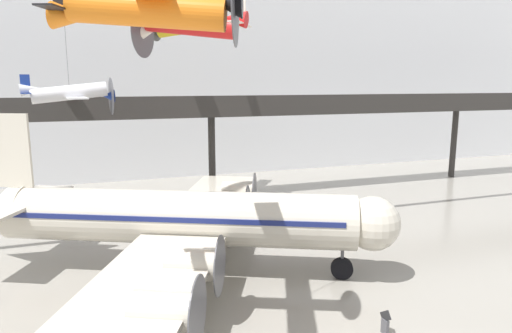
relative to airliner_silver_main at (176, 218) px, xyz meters
The scene contains 8 objects.
hangar_back_wall 32.02m from the airliner_silver_main, 77.45° to the left, with size 140.00×3.00×26.23m.
mezzanine_walkway 18.55m from the airliner_silver_main, 68.17° to the left, with size 110.00×3.20×10.21m.
airliner_silver_main is the anchor object (origin of this frame).
suspended_plane_red_highwing 11.82m from the airliner_silver_main, 53.33° to the left, with size 7.30×8.01×8.90m.
suspended_plane_orange_highwing 14.16m from the airliner_silver_main, 103.58° to the right, with size 7.19×8.33×9.15m.
suspended_plane_white_twin 14.48m from the airliner_silver_main, 117.99° to the left, with size 6.69×8.19×12.72m.
suspended_plane_yellow_lowwing 20.89m from the airliner_silver_main, 74.79° to the left, with size 7.56×8.21×6.75m.
info_sign_pedestal 13.18m from the airliner_silver_main, 52.47° to the right, with size 0.19×0.78×1.24m.
Camera 1 is at (-10.84, -12.74, 11.42)m, focal length 32.00 mm.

